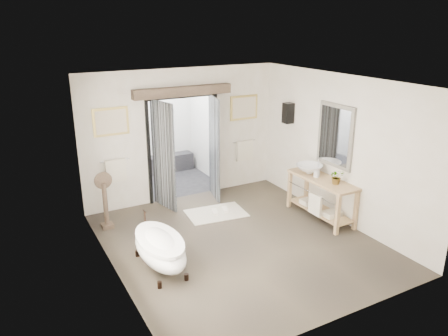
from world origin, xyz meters
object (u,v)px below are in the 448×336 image
(basin, at_px, (309,169))
(rug, at_px, (216,213))
(clawfoot_tub, at_px, (160,248))
(vanity, at_px, (321,195))

(basin, bearing_deg, rug, 156.27)
(clawfoot_tub, bearing_deg, basin, 10.00)
(rug, xyz_separation_m, basin, (1.75, -0.81, 0.94))
(clawfoot_tub, bearing_deg, vanity, 3.83)
(vanity, bearing_deg, basin, 91.33)
(rug, bearing_deg, vanity, -34.29)
(vanity, bearing_deg, clawfoot_tub, -176.17)
(clawfoot_tub, xyz_separation_m, basin, (3.52, 0.62, 0.58))
(vanity, relative_size, rug, 1.33)
(clawfoot_tub, distance_m, basin, 3.62)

